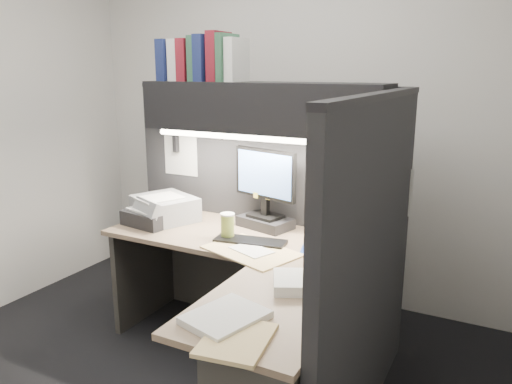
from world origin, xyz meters
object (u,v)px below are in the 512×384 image
(telephone, at_px, (328,238))
(printer, at_px, (165,208))
(monitor, at_px, (265,197))
(keyboard, at_px, (250,241))
(notebook_stack, at_px, (152,217))
(desk, at_px, (246,331))
(overhead_shelf, at_px, (262,107))
(coffee_cup, at_px, (228,227))

(telephone, bearing_deg, printer, 178.24)
(monitor, relative_size, keyboard, 1.20)
(telephone, bearing_deg, notebook_stack, -175.90)
(telephone, xyz_separation_m, printer, (-1.15, -0.03, 0.03))
(notebook_stack, bearing_deg, monitor, 22.12)
(monitor, relative_size, printer, 1.28)
(monitor, distance_m, notebook_stack, 0.77)
(desk, relative_size, monitor, 3.33)
(overhead_shelf, distance_m, notebook_stack, 1.02)
(notebook_stack, bearing_deg, telephone, 7.46)
(telephone, bearing_deg, desk, -109.87)
(overhead_shelf, height_order, printer, overhead_shelf)
(desk, xyz_separation_m, notebook_stack, (-0.98, 0.49, 0.34))
(printer, relative_size, notebook_stack, 1.24)
(keyboard, height_order, telephone, telephone)
(overhead_shelf, distance_m, monitor, 0.57)
(desk, bearing_deg, printer, 147.68)
(monitor, distance_m, coffee_cup, 0.35)
(monitor, height_order, telephone, monitor)
(desk, relative_size, coffee_cup, 11.32)
(monitor, xyz_separation_m, telephone, (0.47, -0.13, -0.16))
(overhead_shelf, relative_size, coffee_cup, 10.32)
(overhead_shelf, relative_size, notebook_stack, 4.84)
(telephone, bearing_deg, overhead_shelf, 163.70)
(desk, xyz_separation_m, keyboard, (-0.23, 0.46, 0.30))
(overhead_shelf, xyz_separation_m, coffee_cup, (-0.08, -0.29, -0.69))
(overhead_shelf, bearing_deg, printer, -167.63)
(monitor, xyz_separation_m, coffee_cup, (-0.10, -0.31, -0.13))
(desk, distance_m, notebook_stack, 1.14)
(telephone, bearing_deg, keyboard, -160.24)
(desk, bearing_deg, coffee_cup, 129.43)
(overhead_shelf, relative_size, telephone, 6.78)
(overhead_shelf, bearing_deg, notebook_stack, -158.60)
(overhead_shelf, distance_m, telephone, 0.88)
(overhead_shelf, bearing_deg, keyboard, -75.52)
(coffee_cup, xyz_separation_m, notebook_stack, (-0.60, 0.03, -0.03))
(desk, relative_size, notebook_stack, 5.31)
(desk, relative_size, telephone, 7.44)
(overhead_shelf, bearing_deg, coffee_cup, -105.15)
(coffee_cup, bearing_deg, notebook_stack, 177.58)
(overhead_shelf, distance_m, coffee_cup, 0.76)
(desk, distance_m, telephone, 0.74)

